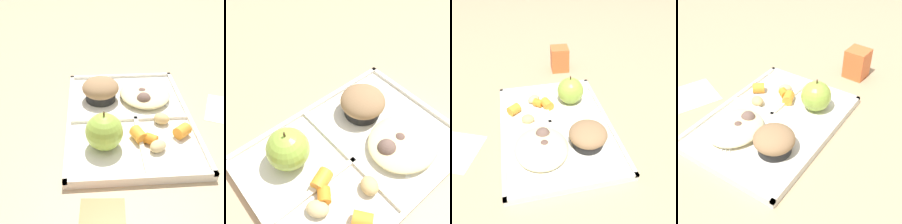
{
  "view_description": "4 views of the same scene",
  "coord_description": "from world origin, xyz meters",
  "views": [
    {
      "loc": [
        -0.57,
        0.08,
        0.43
      ],
      "look_at": [
        -0.05,
        0.04,
        0.06
      ],
      "focal_mm": 48.39,
      "sensor_mm": 36.0,
      "label": 1
    },
    {
      "loc": [
        -0.2,
        -0.19,
        0.45
      ],
      "look_at": [
        0.01,
        0.06,
        0.07
      ],
      "focal_mm": 43.54,
      "sensor_mm": 36.0,
      "label": 2
    },
    {
      "loc": [
        0.47,
        -0.08,
        0.45
      ],
      "look_at": [
        0.02,
        0.02,
        0.07
      ],
      "focal_mm": 38.85,
      "sensor_mm": 36.0,
      "label": 3
    },
    {
      "loc": [
        0.47,
        0.36,
        0.5
      ],
      "look_at": [
        -0.01,
        0.04,
        0.05
      ],
      "focal_mm": 49.76,
      "sensor_mm": 36.0,
      "label": 4
    }
  ],
  "objects": [
    {
      "name": "ground",
      "position": [
        0.0,
        0.0,
        0.0
      ],
      "size": [
        6.0,
        6.0,
        0.0
      ],
      "primitive_type": "plane",
      "color": "tan"
    },
    {
      "name": "lunch_tray",
      "position": [
        -0.0,
        -0.0,
        0.01
      ],
      "size": [
        0.4,
        0.29,
        0.02
      ],
      "color": "silver",
      "rests_on": "ground"
    },
    {
      "name": "green_apple",
      "position": [
        -0.1,
        0.06,
        0.05
      ],
      "size": [
        0.08,
        0.08,
        0.09
      ],
      "color": "#93B742",
      "rests_on": "lunch_tray"
    },
    {
      "name": "bran_muffin",
      "position": [
        0.08,
        0.06,
        0.04
      ],
      "size": [
        0.09,
        0.09,
        0.06
      ],
      "color": "black",
      "rests_on": "lunch_tray"
    },
    {
      "name": "carrot_slice_small",
      "position": [
        -0.1,
        -0.03,
        0.02
      ],
      "size": [
        0.03,
        0.03,
        0.02
      ],
      "primitive_type": "cylinder",
      "rotation": [
        0.0,
        1.57,
        0.97
      ],
      "color": "orange",
      "rests_on": "lunch_tray"
    },
    {
      "name": "carrot_slice_center",
      "position": [
        -0.08,
        -0.01,
        0.03
      ],
      "size": [
        0.04,
        0.04,
        0.03
      ],
      "primitive_type": "cylinder",
      "rotation": [
        0.0,
        1.57,
        3.51
      ],
      "color": "orange",
      "rests_on": "lunch_tray"
    },
    {
      "name": "carrot_slice_edge",
      "position": [
        -0.08,
        -0.11,
        0.03
      ],
      "size": [
        0.04,
        0.04,
        0.03
      ],
      "primitive_type": "cylinder",
      "rotation": [
        0.0,
        1.57,
        2.22
      ],
      "color": "orange",
      "rests_on": "lunch_tray"
    },
    {
      "name": "potato_chunk_wedge",
      "position": [
        -0.03,
        -0.07,
        0.02
      ],
      "size": [
        0.04,
        0.04,
        0.02
      ],
      "primitive_type": "ellipsoid",
      "rotation": [
        0.0,
        0.0,
        2.76
      ],
      "color": "tan",
      "rests_on": "lunch_tray"
    },
    {
      "name": "potato_chunk_browned",
      "position": [
        -0.12,
        -0.04,
        0.02
      ],
      "size": [
        0.04,
        0.05,
        0.02
      ],
      "primitive_type": "ellipsoid",
      "rotation": [
        0.0,
        0.0,
        5.35
      ],
      "color": "tan",
      "rests_on": "lunch_tray"
    },
    {
      "name": "egg_noodle_pile",
      "position": [
        0.08,
        -0.05,
        0.03
      ],
      "size": [
        0.14,
        0.13,
        0.03
      ],
      "primitive_type": "ellipsoid",
      "color": "beige",
      "rests_on": "lunch_tray"
    },
    {
      "name": "meatball_side",
      "position": [
        0.08,
        -0.04,
        0.03
      ],
      "size": [
        0.03,
        0.03,
        0.03
      ],
      "primitive_type": "sphere",
      "color": "brown",
      "rests_on": "lunch_tray"
    },
    {
      "name": "meatball_center",
      "position": [
        0.04,
        -0.04,
        0.03
      ],
      "size": [
        0.04,
        0.04,
        0.04
      ],
      "primitive_type": "sphere",
      "color": "brown",
      "rests_on": "lunch_tray"
    },
    {
      "name": "plastic_fork",
      "position": [
        0.1,
        -0.05,
        0.01
      ],
      "size": [
        0.12,
        0.1,
        0.0
      ],
      "color": "white",
      "rests_on": "lunch_tray"
    }
  ]
}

